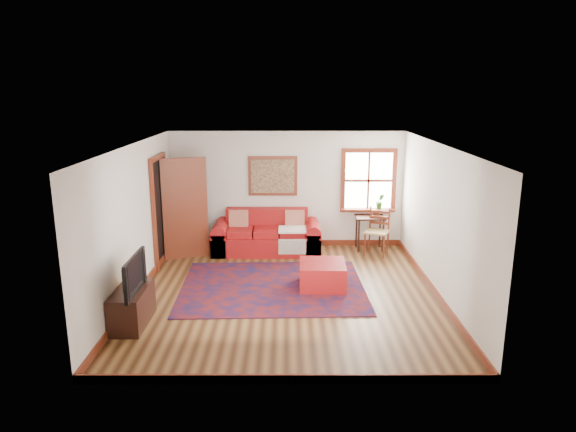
{
  "coord_description": "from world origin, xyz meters",
  "views": [
    {
      "loc": [
        0.01,
        -8.1,
        3.38
      ],
      "look_at": [
        0.02,
        0.6,
        1.2
      ],
      "focal_mm": 32.0,
      "sensor_mm": 36.0,
      "label": 1
    }
  ],
  "objects_px": {
    "red_leather_sofa": "(267,238)",
    "ladder_back_chair": "(378,229)",
    "side_table": "(370,222)",
    "media_cabinet": "(132,307)",
    "red_ottoman": "(322,275)"
  },
  "relations": [
    {
      "from": "ladder_back_chair",
      "to": "red_ottoman",
      "type": "bearing_deg",
      "value": -124.01
    },
    {
      "from": "side_table",
      "to": "ladder_back_chair",
      "type": "bearing_deg",
      "value": -66.5
    },
    {
      "from": "red_leather_sofa",
      "to": "side_table",
      "type": "relative_size",
      "value": 3.06
    },
    {
      "from": "red_ottoman",
      "to": "ladder_back_chair",
      "type": "height_order",
      "value": "ladder_back_chair"
    },
    {
      "from": "red_leather_sofa",
      "to": "media_cabinet",
      "type": "bearing_deg",
      "value": -118.03
    },
    {
      "from": "red_ottoman",
      "to": "media_cabinet",
      "type": "relative_size",
      "value": 0.79
    },
    {
      "from": "red_leather_sofa",
      "to": "ladder_back_chair",
      "type": "xyz_separation_m",
      "value": [
        2.31,
        -0.17,
        0.24
      ]
    },
    {
      "from": "ladder_back_chair",
      "to": "red_leather_sofa",
      "type": "bearing_deg",
      "value": 175.88
    },
    {
      "from": "side_table",
      "to": "media_cabinet",
      "type": "bearing_deg",
      "value": -138.48
    },
    {
      "from": "side_table",
      "to": "red_ottoman",
      "type": "bearing_deg",
      "value": -118.08
    },
    {
      "from": "red_leather_sofa",
      "to": "ladder_back_chair",
      "type": "distance_m",
      "value": 2.33
    },
    {
      "from": "red_leather_sofa",
      "to": "media_cabinet",
      "type": "xyz_separation_m",
      "value": [
        -1.84,
        -3.46,
        -0.02
      ]
    },
    {
      "from": "side_table",
      "to": "media_cabinet",
      "type": "xyz_separation_m",
      "value": [
        -4.03,
        -3.57,
        -0.34
      ]
    },
    {
      "from": "side_table",
      "to": "ladder_back_chair",
      "type": "relative_size",
      "value": 0.75
    },
    {
      "from": "red_ottoman",
      "to": "media_cabinet",
      "type": "xyz_separation_m",
      "value": [
        -2.88,
        -1.41,
        0.05
      ]
    }
  ]
}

